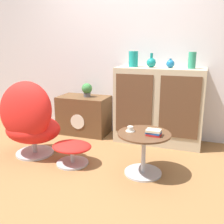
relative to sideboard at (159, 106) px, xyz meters
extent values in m
plane|color=olive|center=(-0.55, -1.20, -0.52)|extent=(12.00, 12.00, 0.00)
cube|color=silver|center=(-0.55, 0.26, 0.78)|extent=(6.40, 0.06, 2.60)
cube|color=tan|center=(0.00, 0.00, 0.00)|extent=(1.17, 0.45, 1.03)
cube|color=brown|center=(-0.29, -0.23, 0.05)|extent=(0.49, 0.01, 0.79)
cube|color=brown|center=(0.29, -0.23, 0.05)|extent=(0.49, 0.01, 0.79)
cube|color=brown|center=(-1.13, 0.00, -0.23)|extent=(0.75, 0.45, 0.57)
cylinder|color=beige|center=(-1.13, -0.22, -0.28)|extent=(0.22, 0.01, 0.22)
cylinder|color=#B7B7BC|center=(-1.38, -0.93, -0.51)|extent=(0.46, 0.46, 0.02)
cylinder|color=#B7B7BC|center=(-1.38, -0.93, -0.42)|extent=(0.06, 0.06, 0.14)
ellipsoid|color=red|center=(-1.38, -0.93, -0.19)|extent=(0.70, 0.60, 0.32)
ellipsoid|color=red|center=(-1.37, -1.05, 0.07)|extent=(0.69, 0.44, 0.73)
cylinder|color=#B7B7BC|center=(-0.80, -1.02, -0.51)|extent=(0.36, 0.36, 0.02)
cylinder|color=#B7B7BC|center=(-0.80, -1.02, -0.42)|extent=(0.04, 0.04, 0.15)
ellipsoid|color=red|center=(-0.80, -1.02, -0.31)|extent=(0.45, 0.39, 0.09)
cylinder|color=#B7B7BC|center=(0.02, -0.98, -0.51)|extent=(0.39, 0.39, 0.02)
cylinder|color=#B7B7BC|center=(0.02, -0.98, -0.29)|extent=(0.04, 0.04, 0.42)
cylinder|color=brown|center=(0.02, -0.98, -0.07)|extent=(0.55, 0.55, 0.02)
cylinder|color=teal|center=(-0.37, 0.00, 0.62)|extent=(0.13, 0.13, 0.21)
ellipsoid|color=#147A75|center=(-0.12, 0.00, 0.58)|extent=(0.12, 0.12, 0.12)
cylinder|color=#147A75|center=(-0.12, 0.00, 0.67)|extent=(0.04, 0.04, 0.07)
ellipsoid|color=#196699|center=(0.12, 0.00, 0.57)|extent=(0.10, 0.10, 0.10)
cylinder|color=#196699|center=(0.12, 0.00, 0.63)|extent=(0.03, 0.03, 0.02)
cylinder|color=#2D8E6B|center=(0.39, 0.00, 0.62)|extent=(0.10, 0.10, 0.21)
cylinder|color=#4C4C51|center=(-1.07, 0.00, 0.08)|extent=(0.10, 0.10, 0.06)
sphere|color=#387A3D|center=(-1.07, 0.00, 0.18)|extent=(0.16, 0.16, 0.16)
cylinder|color=silver|center=(-0.13, -0.97, -0.06)|extent=(0.10, 0.10, 0.01)
cylinder|color=silver|center=(-0.13, -0.97, -0.04)|extent=(0.06, 0.06, 0.05)
cube|color=red|center=(0.13, -1.02, -0.05)|extent=(0.15, 0.11, 0.02)
cube|color=#1E478C|center=(0.12, -1.02, -0.03)|extent=(0.15, 0.12, 0.02)
cube|color=beige|center=(0.12, -1.02, -0.01)|extent=(0.14, 0.10, 0.02)
camera|label=1|loc=(0.55, -3.48, 0.83)|focal=42.00mm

